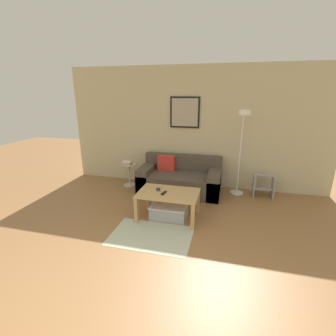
{
  "coord_description": "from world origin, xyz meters",
  "views": [
    {
      "loc": [
        0.75,
        -1.46,
        2.02
      ],
      "look_at": [
        -0.17,
        2.14,
        0.85
      ],
      "focal_mm": 26.0,
      "sensor_mm": 36.0,
      "label": 1
    }
  ],
  "objects_px": {
    "couch": "(180,179)",
    "remote_control": "(164,193)",
    "coffee_table": "(168,197)",
    "step_stool": "(263,185)",
    "storage_bin": "(169,211)",
    "book_stack": "(127,163)",
    "cell_phone": "(158,189)",
    "side_table": "(129,173)",
    "floor_lamp": "(242,138)"
  },
  "relations": [
    {
      "from": "couch",
      "to": "remote_control",
      "type": "relative_size",
      "value": 11.07
    },
    {
      "from": "coffee_table",
      "to": "step_stool",
      "type": "bearing_deg",
      "value": 38.75
    },
    {
      "from": "storage_bin",
      "to": "book_stack",
      "type": "distance_m",
      "value": 1.76
    },
    {
      "from": "cell_phone",
      "to": "storage_bin",
      "type": "bearing_deg",
      "value": -35.74
    },
    {
      "from": "remote_control",
      "to": "couch",
      "type": "bearing_deg",
      "value": 97.63
    },
    {
      "from": "book_stack",
      "to": "cell_phone",
      "type": "relative_size",
      "value": 1.57
    },
    {
      "from": "coffee_table",
      "to": "book_stack",
      "type": "xyz_separation_m",
      "value": [
        -1.23,
        1.19,
        0.16
      ]
    },
    {
      "from": "side_table",
      "to": "step_stool",
      "type": "relative_size",
      "value": 1.15
    },
    {
      "from": "cell_phone",
      "to": "floor_lamp",
      "type": "bearing_deg",
      "value": 20.03
    },
    {
      "from": "floor_lamp",
      "to": "side_table",
      "type": "height_order",
      "value": "floor_lamp"
    },
    {
      "from": "floor_lamp",
      "to": "cell_phone",
      "type": "bearing_deg",
      "value": -140.5
    },
    {
      "from": "book_stack",
      "to": "remote_control",
      "type": "xyz_separation_m",
      "value": [
        1.17,
        -1.25,
        -0.08
      ]
    },
    {
      "from": "couch",
      "to": "floor_lamp",
      "type": "bearing_deg",
      "value": -0.71
    },
    {
      "from": "storage_bin",
      "to": "cell_phone",
      "type": "distance_m",
      "value": 0.4
    },
    {
      "from": "storage_bin",
      "to": "cell_phone",
      "type": "bearing_deg",
      "value": 163.74
    },
    {
      "from": "storage_bin",
      "to": "book_stack",
      "type": "height_order",
      "value": "book_stack"
    },
    {
      "from": "floor_lamp",
      "to": "side_table",
      "type": "distance_m",
      "value": 2.5
    },
    {
      "from": "floor_lamp",
      "to": "remote_control",
      "type": "relative_size",
      "value": 11.46
    },
    {
      "from": "floor_lamp",
      "to": "side_table",
      "type": "xyz_separation_m",
      "value": [
        -2.33,
        0.05,
        -0.89
      ]
    },
    {
      "from": "book_stack",
      "to": "remote_control",
      "type": "bearing_deg",
      "value": -46.96
    },
    {
      "from": "couch",
      "to": "book_stack",
      "type": "distance_m",
      "value": 1.21
    },
    {
      "from": "storage_bin",
      "to": "coffee_table",
      "type": "bearing_deg",
      "value": -123.28
    },
    {
      "from": "cell_phone",
      "to": "side_table",
      "type": "bearing_deg",
      "value": 112.14
    },
    {
      "from": "side_table",
      "to": "cell_phone",
      "type": "bearing_deg",
      "value": -48.38
    },
    {
      "from": "side_table",
      "to": "step_stool",
      "type": "distance_m",
      "value": 2.84
    },
    {
      "from": "side_table",
      "to": "cell_phone",
      "type": "distance_m",
      "value": 1.53
    },
    {
      "from": "side_table",
      "to": "step_stool",
      "type": "bearing_deg",
      "value": 1.87
    },
    {
      "from": "storage_bin",
      "to": "floor_lamp",
      "type": "bearing_deg",
      "value": 45.85
    },
    {
      "from": "storage_bin",
      "to": "side_table",
      "type": "distance_m",
      "value": 1.72
    },
    {
      "from": "book_stack",
      "to": "remote_control",
      "type": "relative_size",
      "value": 1.46
    },
    {
      "from": "floor_lamp",
      "to": "remote_control",
      "type": "height_order",
      "value": "floor_lamp"
    },
    {
      "from": "book_stack",
      "to": "side_table",
      "type": "bearing_deg",
      "value": 44.42
    },
    {
      "from": "storage_bin",
      "to": "remote_control",
      "type": "bearing_deg",
      "value": -133.61
    },
    {
      "from": "storage_bin",
      "to": "cell_phone",
      "type": "height_order",
      "value": "cell_phone"
    },
    {
      "from": "storage_bin",
      "to": "step_stool",
      "type": "bearing_deg",
      "value": 38.56
    },
    {
      "from": "book_stack",
      "to": "step_stool",
      "type": "relative_size",
      "value": 0.5
    },
    {
      "from": "coffee_table",
      "to": "floor_lamp",
      "type": "bearing_deg",
      "value": 45.99
    },
    {
      "from": "remote_control",
      "to": "cell_phone",
      "type": "xyz_separation_m",
      "value": [
        -0.13,
        0.13,
        -0.01
      ]
    },
    {
      "from": "couch",
      "to": "side_table",
      "type": "xyz_separation_m",
      "value": [
        -1.16,
        0.03,
        0.04
      ]
    },
    {
      "from": "coffee_table",
      "to": "side_table",
      "type": "relative_size",
      "value": 1.95
    },
    {
      "from": "couch",
      "to": "remote_control",
      "type": "xyz_separation_m",
      "value": [
        -0.01,
        -1.24,
        0.2
      ]
    },
    {
      "from": "side_table",
      "to": "floor_lamp",
      "type": "bearing_deg",
      "value": -1.15
    },
    {
      "from": "couch",
      "to": "floor_lamp",
      "type": "xyz_separation_m",
      "value": [
        1.17,
        -0.01,
        0.93
      ]
    },
    {
      "from": "step_stool",
      "to": "remote_control",
      "type": "bearing_deg",
      "value": -141.07
    },
    {
      "from": "side_table",
      "to": "step_stool",
      "type": "height_order",
      "value": "side_table"
    },
    {
      "from": "floor_lamp",
      "to": "step_stool",
      "type": "relative_size",
      "value": 3.9
    },
    {
      "from": "side_table",
      "to": "book_stack",
      "type": "height_order",
      "value": "book_stack"
    },
    {
      "from": "side_table",
      "to": "remote_control",
      "type": "bearing_deg",
      "value": -47.99
    },
    {
      "from": "book_stack",
      "to": "coffee_table",
      "type": "bearing_deg",
      "value": -44.23
    },
    {
      "from": "cell_phone",
      "to": "step_stool",
      "type": "height_order",
      "value": "cell_phone"
    }
  ]
}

